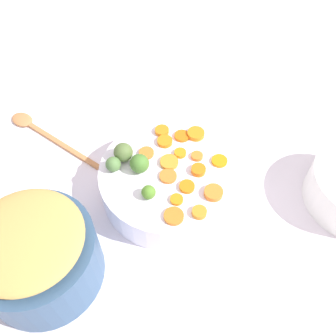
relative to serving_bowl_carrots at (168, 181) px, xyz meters
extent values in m
cube|color=white|center=(-0.02, -0.02, -0.05)|extent=(2.40, 2.40, 0.02)
cylinder|color=white|center=(0.00, 0.00, 0.00)|extent=(0.29, 0.29, 0.08)
cylinder|color=#315072|center=(0.05, -0.29, 0.02)|extent=(0.22, 0.22, 0.12)
ellipsoid|color=tan|center=(0.05, -0.29, 0.11)|extent=(0.20, 0.20, 0.04)
cylinder|color=orange|center=(-0.07, 0.03, 0.04)|extent=(0.05, 0.05, 0.01)
cylinder|color=orange|center=(0.07, -0.02, 0.04)|extent=(0.04, 0.04, 0.01)
cylinder|color=orange|center=(-0.02, 0.01, 0.04)|extent=(0.05, 0.05, 0.01)
cylinder|color=orange|center=(-0.07, 0.07, 0.04)|extent=(0.04, 0.04, 0.01)
cylinder|color=orange|center=(-0.06, 0.10, 0.04)|extent=(0.05, 0.05, 0.01)
cylinder|color=orange|center=(0.01, -0.01, 0.04)|extent=(0.05, 0.05, 0.01)
cylinder|color=orange|center=(0.00, 0.07, 0.04)|extent=(0.03, 0.03, 0.01)
cylinder|color=orange|center=(0.09, 0.05, 0.04)|extent=(0.05, 0.05, 0.01)
cylinder|color=orange|center=(0.10, -0.04, 0.04)|extent=(0.05, 0.05, 0.01)
cylinder|color=orange|center=(-0.10, 0.04, 0.04)|extent=(0.03, 0.03, 0.01)
cylinder|color=orange|center=(0.03, 0.05, 0.04)|extent=(0.03, 0.03, 0.01)
cylinder|color=orange|center=(0.03, 0.11, 0.04)|extent=(0.04, 0.04, 0.01)
cylinder|color=orange|center=(-0.06, -0.02, 0.04)|extent=(0.04, 0.04, 0.01)
cylinder|color=orange|center=(0.05, 0.01, 0.04)|extent=(0.04, 0.04, 0.01)
cylinder|color=orange|center=(0.12, 0.00, 0.04)|extent=(0.03, 0.03, 0.01)
cylinder|color=orange|center=(-0.03, 0.04, 0.04)|extent=(0.04, 0.04, 0.01)
sphere|color=#477A2E|center=(-0.03, -0.05, 0.06)|extent=(0.04, 0.04, 0.04)
sphere|color=#527C40|center=(-0.06, -0.10, 0.05)|extent=(0.03, 0.03, 0.03)
sphere|color=#508529|center=(0.04, -0.06, 0.05)|extent=(0.03, 0.03, 0.03)
sphere|color=#536D37|center=(-0.07, -0.07, 0.06)|extent=(0.04, 0.04, 0.04)
cube|color=#BD7B47|center=(-0.24, -0.17, -0.03)|extent=(0.23, 0.12, 0.01)
ellipsoid|color=#BD7B47|center=(-0.37, -0.23, -0.03)|extent=(0.07, 0.07, 0.01)
camera|label=1|loc=(0.40, -0.22, 0.66)|focal=39.64mm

